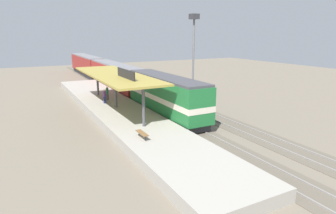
% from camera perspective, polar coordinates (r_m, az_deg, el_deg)
% --- Properties ---
extents(ground_plane, '(120.00, 120.00, 0.00)m').
position_cam_1_polar(ground_plane, '(36.37, -0.15, -0.20)').
color(ground_plane, '#706656').
extents(track_near, '(3.20, 110.00, 0.16)m').
position_cam_1_polar(track_near, '(35.50, -3.01, -0.52)').
color(track_near, '#5F5649').
rests_on(track_near, ground).
extents(track_far, '(3.20, 110.00, 0.16)m').
position_cam_1_polar(track_far, '(37.60, 3.36, 0.30)').
color(track_far, '#5F5649').
rests_on(track_far, ground).
extents(platform, '(6.00, 44.00, 0.90)m').
position_cam_1_polar(platform, '(33.80, -10.11, -0.75)').
color(platform, '#9E998E').
rests_on(platform, ground).
extents(station_canopy, '(5.20, 18.00, 4.70)m').
position_cam_1_polar(station_canopy, '(32.91, -10.36, 6.10)').
color(station_canopy, '#47474C').
rests_on(station_canopy, platform).
extents(platform_bench, '(0.44, 1.70, 0.50)m').
position_cam_1_polar(platform_bench, '(23.26, -5.15, -5.16)').
color(platform_bench, '#333338').
rests_on(platform_bench, platform).
extents(locomotive, '(2.93, 14.43, 4.44)m').
position_cam_1_polar(locomotive, '(31.98, -0.49, 2.24)').
color(locomotive, '#28282D').
rests_on(locomotive, track_near).
extents(passenger_carriage_front, '(2.90, 20.00, 4.24)m').
position_cam_1_polar(passenger_carriage_front, '(48.47, -10.37, 5.97)').
color(passenger_carriage_front, '#28282D').
rests_on(passenger_carriage_front, track_near).
extents(passenger_carriage_rear, '(2.90, 20.00, 4.24)m').
position_cam_1_polar(passenger_carriage_rear, '(68.46, -15.74, 8.01)').
color(passenger_carriage_rear, '#28282D').
rests_on(passenger_carriage_rear, track_near).
extents(light_mast, '(1.10, 1.10, 11.70)m').
position_cam_1_polar(light_mast, '(40.94, 5.09, 13.23)').
color(light_mast, slate).
rests_on(light_mast, ground).
extents(person_waiting, '(0.34, 0.34, 1.71)m').
position_cam_1_polar(person_waiting, '(37.47, -11.90, 2.83)').
color(person_waiting, '#4C4C51').
rests_on(person_waiting, platform).
extents(person_walking, '(0.34, 0.34, 1.71)m').
position_cam_1_polar(person_walking, '(35.60, -12.41, 2.21)').
color(person_walking, navy).
rests_on(person_walking, platform).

